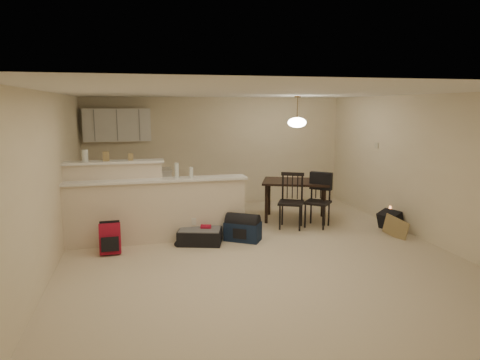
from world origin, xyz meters
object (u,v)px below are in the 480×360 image
object	(u,v)px
pendant_lamp	(297,122)
dining_chair_near	(291,201)
dining_chair_far	(317,201)
black_daypack	(390,221)
navy_duffel	(243,231)
dining_table	(296,185)
red_backpack	(110,239)
suitcase	(200,237)

from	to	relation	value
pendant_lamp	dining_chair_near	xyz separation A→B (m)	(-0.29, -0.55, -1.47)
dining_chair_far	black_daypack	xyz separation A→B (m)	(1.27, -0.50, -0.34)
dining_chair_near	black_daypack	bearing A→B (deg)	9.61
pendant_lamp	black_daypack	distance (m)	2.59
dining_chair_far	dining_chair_near	bearing A→B (deg)	-142.23
navy_duffel	dining_table	bearing A→B (deg)	70.99
dining_chair_far	black_daypack	distance (m)	1.41
pendant_lamp	dining_chair_far	world-z (taller)	pendant_lamp
dining_chair_near	red_backpack	xyz separation A→B (m)	(-3.26, -0.69, -0.28)
suitcase	black_daypack	size ratio (longest dim) A/B	1.86
dining_table	pendant_lamp	size ratio (longest dim) A/B	2.46
pendant_lamp	red_backpack	bearing A→B (deg)	-160.70
pendant_lamp	black_daypack	bearing A→B (deg)	-35.96
dining_chair_near	black_daypack	xyz separation A→B (m)	(1.79, -0.53, -0.35)
pendant_lamp	suitcase	xyz separation A→B (m)	(-2.11, -1.09, -1.87)
dining_chair_far	red_backpack	distance (m)	3.85
suitcase	red_backpack	world-z (taller)	red_backpack
dining_chair_near	suitcase	distance (m)	1.94
pendant_lamp	suitcase	size ratio (longest dim) A/B	0.86
pendant_lamp	navy_duffel	size ratio (longest dim) A/B	1.03
navy_duffel	black_daypack	size ratio (longest dim) A/B	1.55
red_backpack	navy_duffel	bearing A→B (deg)	2.51
red_backpack	navy_duffel	world-z (taller)	red_backpack
dining_chair_far	navy_duffel	xyz separation A→B (m)	(-1.59, -0.50, -0.35)
pendant_lamp	dining_chair_near	bearing A→B (deg)	-118.02
suitcase	navy_duffel	bearing A→B (deg)	16.02
pendant_lamp	dining_chair_far	size ratio (longest dim) A/B	0.61
dining_chair_far	black_daypack	world-z (taller)	dining_chair_far
red_backpack	navy_duffel	size ratio (longest dim) A/B	0.81
red_backpack	dining_chair_near	bearing A→B (deg)	10.33
dining_chair_near	red_backpack	distance (m)	3.35
navy_duffel	pendant_lamp	bearing A→B (deg)	70.99
dining_chair_near	black_daypack	world-z (taller)	dining_chair_near
dining_table	suitcase	distance (m)	2.45
navy_duffel	black_daypack	bearing A→B (deg)	32.52
dining_table	black_daypack	size ratio (longest dim) A/B	3.95
dining_table	pendant_lamp	world-z (taller)	pendant_lamp
dining_chair_far	suitcase	size ratio (longest dim) A/B	1.42
dining_table	black_daypack	xyz separation A→B (m)	(1.50, -1.09, -0.54)
dining_table	red_backpack	bearing A→B (deg)	-139.10
suitcase	black_daypack	world-z (taller)	black_daypack
dining_chair_far	pendant_lamp	bearing A→B (deg)	152.78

